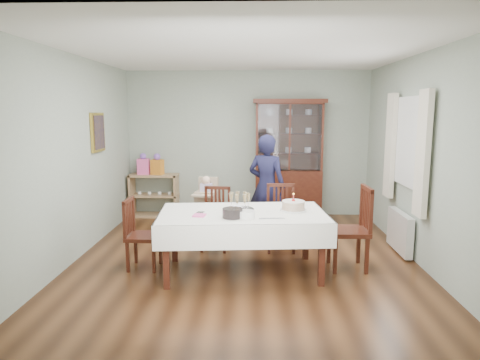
{
  "coord_description": "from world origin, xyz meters",
  "views": [
    {
      "loc": [
        0.1,
        -5.54,
        1.97
      ],
      "look_at": [
        -0.07,
        0.2,
        1.04
      ],
      "focal_mm": 32.0,
      "sensor_mm": 36.0,
      "label": 1
    }
  ],
  "objects_px": {
    "sideboard": "(154,195)",
    "gift_bag_pink": "(143,165)",
    "high_chair": "(207,213)",
    "gift_bag_orange": "(157,165)",
    "chair_far_right": "(281,231)",
    "chair_end_left": "(143,248)",
    "dining_table": "(243,242)",
    "china_cabinet": "(288,158)",
    "chair_far_left": "(216,231)",
    "chair_end_right": "(349,244)",
    "woman": "(267,187)",
    "birthday_cake": "(293,206)",
    "champagne_tray": "(239,205)"
  },
  "relations": [
    {
      "from": "china_cabinet",
      "to": "gift_bag_pink",
      "type": "distance_m",
      "value": 2.69
    },
    {
      "from": "dining_table",
      "to": "china_cabinet",
      "type": "bearing_deg",
      "value": 74.52
    },
    {
      "from": "chair_end_left",
      "to": "birthday_cake",
      "type": "xyz_separation_m",
      "value": [
        1.88,
        -0.02,
        0.55
      ]
    },
    {
      "from": "china_cabinet",
      "to": "sideboard",
      "type": "xyz_separation_m",
      "value": [
        -2.5,
        0.02,
        -0.72
      ]
    },
    {
      "from": "champagne_tray",
      "to": "gift_bag_orange",
      "type": "bearing_deg",
      "value": 120.85
    },
    {
      "from": "dining_table",
      "to": "chair_far_left",
      "type": "height_order",
      "value": "chair_far_left"
    },
    {
      "from": "high_chair",
      "to": "gift_bag_orange",
      "type": "bearing_deg",
      "value": 141.01
    },
    {
      "from": "dining_table",
      "to": "gift_bag_orange",
      "type": "bearing_deg",
      "value": 120.61
    },
    {
      "from": "dining_table",
      "to": "gift_bag_orange",
      "type": "xyz_separation_m",
      "value": [
        -1.65,
        2.79,
        0.59
      ]
    },
    {
      "from": "chair_end_left",
      "to": "gift_bag_pink",
      "type": "relative_size",
      "value": 2.24
    },
    {
      "from": "woman",
      "to": "gift_bag_pink",
      "type": "bearing_deg",
      "value": -7.38
    },
    {
      "from": "chair_end_right",
      "to": "china_cabinet",
      "type": "bearing_deg",
      "value": -169.04
    },
    {
      "from": "chair_far_left",
      "to": "gift_bag_pink",
      "type": "height_order",
      "value": "gift_bag_pink"
    },
    {
      "from": "champagne_tray",
      "to": "dining_table",
      "type": "bearing_deg",
      "value": -66.59
    },
    {
      "from": "china_cabinet",
      "to": "sideboard",
      "type": "distance_m",
      "value": 2.6
    },
    {
      "from": "woman",
      "to": "birthday_cake",
      "type": "bearing_deg",
      "value": 124.0
    },
    {
      "from": "sideboard",
      "to": "gift_bag_pink",
      "type": "xyz_separation_m",
      "value": [
        -0.18,
        -0.02,
        0.58
      ]
    },
    {
      "from": "chair_far_left",
      "to": "champagne_tray",
      "type": "xyz_separation_m",
      "value": [
        0.37,
        -0.81,
        0.56
      ]
    },
    {
      "from": "chair_far_left",
      "to": "high_chair",
      "type": "xyz_separation_m",
      "value": [
        -0.2,
        0.62,
        0.11
      ]
    },
    {
      "from": "china_cabinet",
      "to": "high_chair",
      "type": "xyz_separation_m",
      "value": [
        -1.38,
        -1.26,
        -0.75
      ]
    },
    {
      "from": "sideboard",
      "to": "champagne_tray",
      "type": "xyz_separation_m",
      "value": [
        1.69,
        -2.71,
        0.43
      ]
    },
    {
      "from": "chair_end_right",
      "to": "gift_bag_pink",
      "type": "height_order",
      "value": "gift_bag_pink"
    },
    {
      "from": "chair_far_right",
      "to": "chair_end_right",
      "type": "xyz_separation_m",
      "value": [
        0.81,
        -0.71,
        0.03
      ]
    },
    {
      "from": "dining_table",
      "to": "high_chair",
      "type": "bearing_deg",
      "value": 111.62
    },
    {
      "from": "dining_table",
      "to": "chair_far_right",
      "type": "height_order",
      "value": "chair_far_right"
    },
    {
      "from": "sideboard",
      "to": "gift_bag_orange",
      "type": "xyz_separation_m",
      "value": [
        0.08,
        -0.02,
        0.57
      ]
    },
    {
      "from": "high_chair",
      "to": "birthday_cake",
      "type": "distance_m",
      "value": 1.93
    },
    {
      "from": "champagne_tray",
      "to": "sideboard",
      "type": "bearing_deg",
      "value": 121.88
    },
    {
      "from": "sideboard",
      "to": "birthday_cake",
      "type": "relative_size",
      "value": 2.81
    },
    {
      "from": "chair_far_left",
      "to": "gift_bag_pink",
      "type": "xyz_separation_m",
      "value": [
        -1.5,
        1.88,
        0.71
      ]
    },
    {
      "from": "chair_end_left",
      "to": "birthday_cake",
      "type": "height_order",
      "value": "birthday_cake"
    },
    {
      "from": "chair_end_left",
      "to": "gift_bag_pink",
      "type": "bearing_deg",
      "value": 15.63
    },
    {
      "from": "sideboard",
      "to": "high_chair",
      "type": "height_order",
      "value": "high_chair"
    },
    {
      "from": "sideboard",
      "to": "gift_bag_pink",
      "type": "height_order",
      "value": "gift_bag_pink"
    },
    {
      "from": "dining_table",
      "to": "chair_end_left",
      "type": "bearing_deg",
      "value": 174.41
    },
    {
      "from": "dining_table",
      "to": "sideboard",
      "type": "distance_m",
      "value": 3.3
    },
    {
      "from": "high_chair",
      "to": "chair_far_right",
      "type": "bearing_deg",
      "value": -17.9
    },
    {
      "from": "chair_end_left",
      "to": "chair_end_right",
      "type": "xyz_separation_m",
      "value": [
        2.6,
        0.06,
        0.05
      ]
    },
    {
      "from": "chair_far_left",
      "to": "birthday_cake",
      "type": "relative_size",
      "value": 2.75
    },
    {
      "from": "woman",
      "to": "high_chair",
      "type": "relative_size",
      "value": 1.68
    },
    {
      "from": "birthday_cake",
      "to": "gift_bag_orange",
      "type": "distance_m",
      "value": 3.52
    },
    {
      "from": "dining_table",
      "to": "sideboard",
      "type": "height_order",
      "value": "sideboard"
    },
    {
      "from": "china_cabinet",
      "to": "chair_far_left",
      "type": "xyz_separation_m",
      "value": [
        -1.18,
        -1.88,
        -0.86
      ]
    },
    {
      "from": "chair_end_left",
      "to": "woman",
      "type": "xyz_separation_m",
      "value": [
        1.6,
        1.37,
        0.55
      ]
    },
    {
      "from": "chair_far_right",
      "to": "chair_end_left",
      "type": "height_order",
      "value": "chair_far_right"
    },
    {
      "from": "chair_end_right",
      "to": "birthday_cake",
      "type": "distance_m",
      "value": 0.88
    },
    {
      "from": "woman",
      "to": "gift_bag_orange",
      "type": "bearing_deg",
      "value": -10.52
    },
    {
      "from": "china_cabinet",
      "to": "chair_end_left",
      "type": "distance_m",
      "value": 3.46
    },
    {
      "from": "chair_far_right",
      "to": "champagne_tray",
      "type": "distance_m",
      "value": 1.12
    },
    {
      "from": "gift_bag_pink",
      "to": "chair_far_left",
      "type": "bearing_deg",
      "value": -51.41
    }
  ]
}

